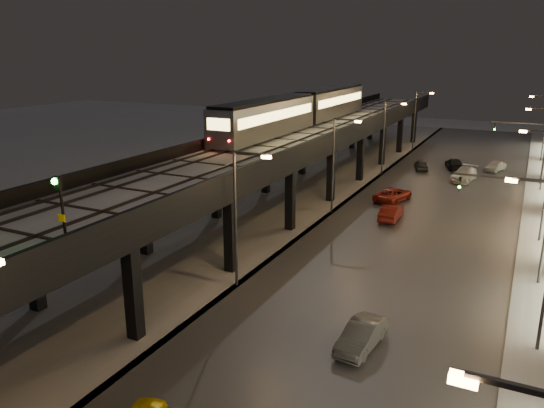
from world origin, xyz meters
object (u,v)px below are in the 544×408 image
at_px(car_mid_silver, 393,195).
at_px(car_onc_red, 495,166).
at_px(car_far_white, 421,165).
at_px(subway_train, 303,109).
at_px(car_mid_dark, 454,164).
at_px(car_onc_white, 464,175).
at_px(car_onc_silver, 361,336).
at_px(car_near_white, 391,213).
at_px(rail_signal, 60,198).

xyz_separation_m(car_mid_silver, car_onc_red, (8.26, 19.68, -0.05)).
xyz_separation_m(car_mid_silver, car_far_white, (-0.34, 16.32, -0.06)).
height_order(subway_train, car_far_white, subway_train).
relative_size(car_mid_dark, car_onc_white, 0.86).
distance_m(car_onc_silver, car_onc_red, 48.06).
bearing_deg(car_near_white, car_mid_dark, -95.34).
xyz_separation_m(car_mid_dark, car_onc_red, (4.86, 0.99, -0.01)).
bearing_deg(car_far_white, car_near_white, 78.02).
height_order(subway_train, car_near_white, subway_train).
bearing_deg(car_far_white, car_onc_red, -174.92).
bearing_deg(car_near_white, car_onc_red, -105.57).
distance_m(car_mid_silver, car_mid_dark, 19.00).
bearing_deg(car_mid_dark, rail_signal, 64.00).
bearing_deg(car_mid_dark, car_far_white, 15.59).
height_order(subway_train, car_mid_dark, subway_train).
bearing_deg(car_mid_dark, car_onc_silver, 75.54).
height_order(car_mid_dark, car_onc_red, car_mid_dark).
xyz_separation_m(car_near_white, car_mid_silver, (-1.36, 6.22, 0.02)).
distance_m(car_mid_silver, car_onc_red, 21.35).
bearing_deg(car_onc_red, car_onc_white, -91.84).
bearing_deg(subway_train, car_onc_red, 36.81).
relative_size(subway_train, rail_signal, 11.54).
relative_size(rail_signal, car_near_white, 0.75).
height_order(car_mid_silver, car_onc_white, car_onc_white).
xyz_separation_m(car_mid_dark, car_onc_silver, (1.89, -46.97, 0.02)).
xyz_separation_m(rail_signal, car_onc_silver, (10.91, 8.49, -8.20)).
height_order(car_mid_dark, car_far_white, car_mid_dark).
relative_size(subway_train, car_onc_white, 6.90).
xyz_separation_m(car_near_white, car_onc_white, (4.02, 18.69, 0.08)).
distance_m(car_far_white, car_onc_red, 9.23).
height_order(car_mid_silver, car_far_white, car_mid_silver).
bearing_deg(car_onc_white, car_far_white, 153.50).
relative_size(rail_signal, car_mid_silver, 0.62).
bearing_deg(car_near_white, car_mid_silver, -78.35).
relative_size(rail_signal, car_onc_silver, 0.77).
bearing_deg(car_onc_white, car_mid_silver, -105.80).
relative_size(car_far_white, car_onc_silver, 0.93).
distance_m(subway_train, car_onc_red, 26.49).
relative_size(car_mid_silver, car_mid_dark, 1.12).
distance_m(car_mid_silver, car_onc_silver, 28.77).
bearing_deg(car_onc_red, car_mid_silver, -92.81).
height_order(car_mid_dark, car_onc_silver, car_onc_silver).
relative_size(rail_signal, car_onc_red, 0.82).
height_order(car_far_white, car_onc_white, car_onc_white).
distance_m(car_near_white, car_onc_white, 19.12).
bearing_deg(rail_signal, subway_train, 98.81).
xyz_separation_m(car_mid_silver, car_mid_dark, (3.40, 18.69, -0.05)).
height_order(car_far_white, car_onc_red, car_onc_red).
distance_m(car_mid_dark, car_far_white, 4.42).
relative_size(car_near_white, car_far_white, 1.10).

